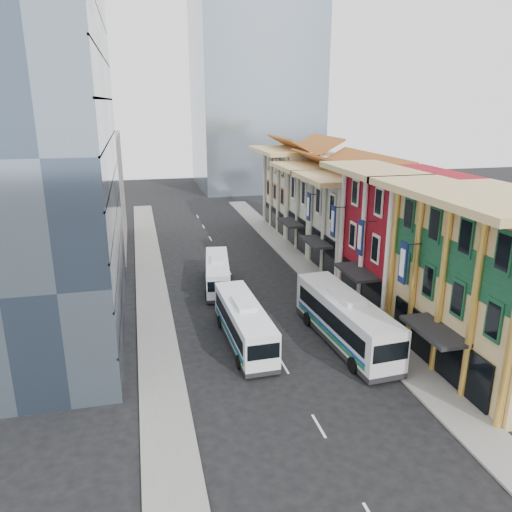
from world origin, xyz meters
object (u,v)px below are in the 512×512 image
object	(u,v)px
bus_left_far	(217,272)
bus_right	(345,319)
shophouse_tan	(497,284)
office_tower	(26,141)
bus_left_near	(244,322)

from	to	relation	value
bus_left_far	bus_right	xyz separation A→B (m)	(7.50, -14.33, 0.48)
shophouse_tan	office_tower	distance (m)	35.19
shophouse_tan	bus_right	xyz separation A→B (m)	(-8.50, 5.27, -3.97)
office_tower	bus_left_near	xyz separation A→B (m)	(15.00, -6.98, -13.25)
shophouse_tan	office_tower	bearing A→B (deg)	155.70
office_tower	shophouse_tan	bearing A→B (deg)	-24.30
office_tower	bus_left_near	world-z (taller)	office_tower
office_tower	bus_left_far	xyz separation A→B (m)	(15.00, 5.60, -13.45)
shophouse_tan	bus_right	bearing A→B (deg)	148.19
shophouse_tan	bus_left_near	bearing A→B (deg)	156.30
shophouse_tan	bus_right	distance (m)	10.76
shophouse_tan	bus_right	world-z (taller)	shophouse_tan
office_tower	bus_left_far	size ratio (longest dim) A/B	3.10
office_tower	bus_left_far	world-z (taller)	office_tower
office_tower	bus_right	distance (m)	27.40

